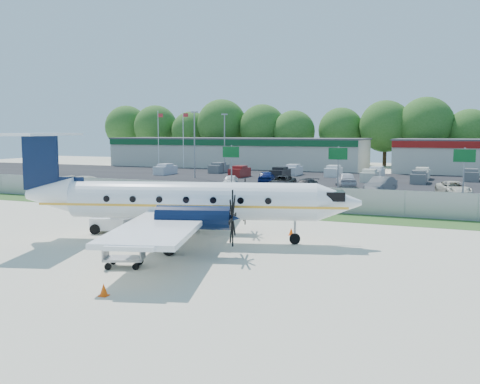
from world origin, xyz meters
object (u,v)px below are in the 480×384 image
at_px(aircraft, 185,200).
at_px(baggage_cart_near, 143,229).
at_px(pushback_tug, 116,221).
at_px(baggage_cart_far, 124,258).

bearing_deg(aircraft, baggage_cart_near, 176.91).
height_order(pushback_tug, baggage_cart_near, pushback_tug).
bearing_deg(baggage_cart_far, aircraft, 91.10).
bearing_deg(aircraft, baggage_cart_far, -88.90).
distance_m(aircraft, baggage_cart_far, 6.59).
xyz_separation_m(baggage_cart_near, baggage_cart_far, (3.13, -6.44, -0.05)).
relative_size(aircraft, baggage_cart_near, 9.26).
distance_m(baggage_cart_near, baggage_cart_far, 7.16).
height_order(aircraft, baggage_cart_near, aircraft).
distance_m(pushback_tug, baggage_cart_near, 2.66).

